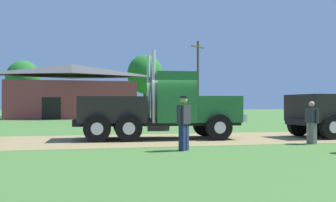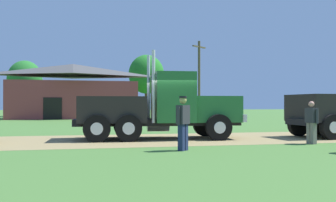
# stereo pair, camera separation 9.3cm
# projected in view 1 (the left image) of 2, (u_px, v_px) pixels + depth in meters

# --- Properties ---
(ground_plane) EXTENTS (200.00, 200.00, 0.00)m
(ground_plane) POSITION_uv_depth(u_px,v_px,m) (175.00, 139.00, 17.55)
(ground_plane) COLOR #447030
(dirt_track) EXTENTS (120.00, 6.20, 0.01)m
(dirt_track) POSITION_uv_depth(u_px,v_px,m) (175.00, 139.00, 17.55)
(dirt_track) COLOR #907D50
(dirt_track) RESTS_ON ground_plane
(truck_foreground_white) EXTENTS (7.37, 3.11, 3.75)m
(truck_foreground_white) POSITION_uv_depth(u_px,v_px,m) (160.00, 109.00, 17.66)
(truck_foreground_white) COLOR black
(truck_foreground_white) RESTS_ON ground_plane
(visitor_standing_near) EXTENTS (0.52, 0.52, 1.77)m
(visitor_standing_near) POSITION_uv_depth(u_px,v_px,m) (184.00, 120.00, 13.16)
(visitor_standing_near) COLOR #2D2D33
(visitor_standing_near) RESTS_ON ground_plane
(visitor_walking_mid) EXTENTS (0.35, 0.64, 1.62)m
(visitor_walking_mid) POSITION_uv_depth(u_px,v_px,m) (312.00, 121.00, 15.41)
(visitor_walking_mid) COLOR #2D2D33
(visitor_walking_mid) RESTS_ON ground_plane
(shed_building) EXTENTS (13.93, 6.56, 5.87)m
(shed_building) POSITION_uv_depth(u_px,v_px,m) (72.00, 92.00, 43.55)
(shed_building) COLOR brown
(shed_building) RESTS_ON ground_plane
(utility_pole_near) EXTENTS (1.82, 1.47, 8.08)m
(utility_pole_near) POSITION_uv_depth(u_px,v_px,m) (198.00, 78.00, 41.88)
(utility_pole_near) COLOR brown
(utility_pole_near) RESTS_ON ground_plane
(tree_mid) EXTENTS (4.27, 4.27, 7.01)m
(tree_mid) POSITION_uv_depth(u_px,v_px,m) (23.00, 79.00, 50.57)
(tree_mid) COLOR #513823
(tree_mid) RESTS_ON ground_plane
(tree_right) EXTENTS (4.86, 4.86, 8.34)m
(tree_right) POSITION_uv_depth(u_px,v_px,m) (145.00, 74.00, 55.58)
(tree_right) COLOR #513823
(tree_right) RESTS_ON ground_plane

